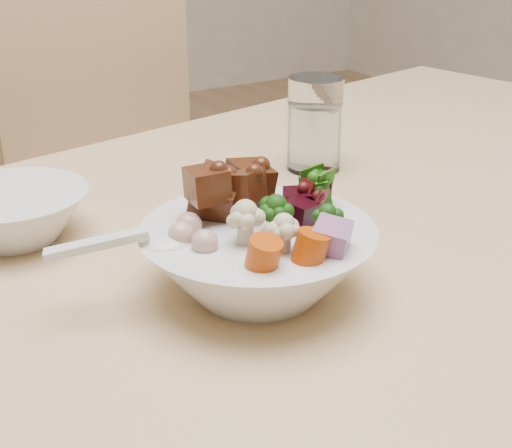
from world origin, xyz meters
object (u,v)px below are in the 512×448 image
Objects in this scene: water_glass at (314,128)px; chair_far at (132,162)px; food_bowl at (258,254)px; side_bowl at (14,216)px; dining_table at (350,239)px.

chair_far is at bearing 96.77° from water_glass.
chair_far reaches higher than food_bowl.
chair_far is 0.66m from side_bowl.
chair_far is at bearing 84.21° from dining_table.
food_bowl is (-0.24, -0.15, 0.11)m from dining_table.
dining_table is 0.62m from chair_far.
water_glass is at bearing 1.98° from side_bowl.
water_glass is at bearing -91.59° from chair_far.
chair_far is at bearing 56.87° from side_bowl.
chair_far is (-0.05, 0.62, -0.07)m from dining_table.
dining_table is 6.99× the size of food_bowl.
side_bowl is at bearing 157.60° from dining_table.
water_glass is at bearing 45.48° from food_bowl.
side_bowl reaches higher than dining_table.
water_glass is (0.01, 0.10, 0.13)m from dining_table.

